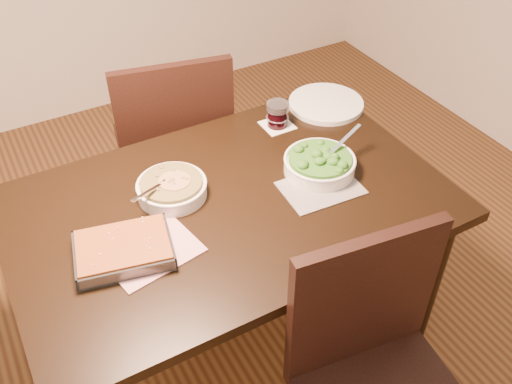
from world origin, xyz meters
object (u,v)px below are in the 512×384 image
Objects in this scene: table at (230,222)px; chair_far at (174,144)px; stew_bowl at (172,187)px; wine_tumbler at (278,114)px; dinner_plate at (326,104)px; chair_near at (377,372)px; broccoli_bowl at (320,163)px; baking_dish at (124,250)px.

table is 1.43× the size of chair_far.
wine_tumbler is (0.51, 0.18, 0.02)m from stew_bowl.
dinner_plate is 1.09m from chair_near.
table is 0.36m from broccoli_bowl.
broccoli_bowl is 0.28× the size of chair_far.
stew_bowl is 2.47× the size of wine_tumbler.
table is 14.71× the size of wine_tumbler.
baking_dish is at bearing -158.10° from dinner_plate.
wine_tumbler is (0.02, 0.31, 0.02)m from broccoli_bowl.
wine_tumbler is at bearing 86.76° from broccoli_bowl.
chair_near is at bearing -69.34° from stew_bowl.
baking_dish is 0.33× the size of chair_near.
broccoli_bowl is at bearing 16.64° from baking_dish.
chair_near reaches higher than broccoli_bowl.
chair_near reaches higher than wine_tumbler.
table is 1.46× the size of chair_near.
dinner_plate is 0.66m from chair_far.
dinner_plate is at bearing 71.27° from chair_near.
stew_bowl is 0.62m from chair_far.
baking_dish is (-0.72, -0.06, -0.01)m from broccoli_bowl.
broccoli_bowl is at bearing -93.24° from wine_tumbler.
wine_tumbler is 0.32× the size of dinner_plate.
stew_bowl is 0.85× the size of broccoli_bowl.
baking_dish is at bearing -141.03° from stew_bowl.
chair_far is (0.06, 0.65, -0.11)m from table.
wine_tumbler is 0.10× the size of chair_far.
baking_dish reaches higher than table.
table is at bearing 109.09° from chair_near.
table is at bearing 95.95° from chair_far.
dinner_plate is (0.26, 0.34, -0.02)m from broccoli_bowl.
broccoli_bowl is 0.88× the size of baking_dish.
chair_near is (-0.22, -0.93, -0.27)m from wine_tumbler.
chair_near is 0.98× the size of chair_far.
broccoli_bowl is at bearing 78.87° from chair_near.
wine_tumbler reaches higher than baking_dish.
broccoli_bowl is 0.72m from baking_dish.
stew_bowl reaches higher than dinner_plate.
baking_dish is 0.87m from chair_far.
table is 5.05× the size of broccoli_bowl.
wine_tumbler is (0.73, 0.36, 0.03)m from baking_dish.
broccoli_bowl reaches higher than table.
baking_dish is at bearing 139.01° from chair_near.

